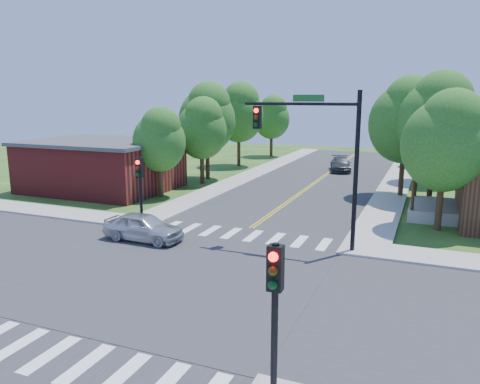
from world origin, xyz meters
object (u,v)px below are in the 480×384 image
at_px(signal_mast_ne, 319,144).
at_px(signal_pole_se, 275,292).
at_px(car_silver, 143,228).
at_px(signal_pole_nw, 140,178).
at_px(car_dgrey, 340,165).

bearing_deg(signal_mast_ne, signal_pole_se, -81.44).
bearing_deg(car_silver, signal_pole_se, -131.95).
height_order(signal_mast_ne, signal_pole_nw, signal_mast_ne).
bearing_deg(car_silver, signal_pole_nw, 37.53).
relative_size(signal_pole_se, signal_pole_nw, 1.00).
bearing_deg(signal_pole_nw, signal_mast_ne, 0.07).
relative_size(signal_pole_nw, car_silver, 0.94).
relative_size(signal_pole_se, car_silver, 0.94).
height_order(signal_mast_ne, signal_pole_se, signal_mast_ne).
xyz_separation_m(signal_pole_nw, car_silver, (1.53, -2.09, -1.98)).
bearing_deg(signal_pole_nw, car_silver, -53.80).
distance_m(signal_pole_se, car_dgrey, 34.66).
height_order(signal_mast_ne, car_silver, signal_mast_ne).
distance_m(signal_pole_nw, car_dgrey, 24.01).
distance_m(signal_pole_se, car_silver, 13.43).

